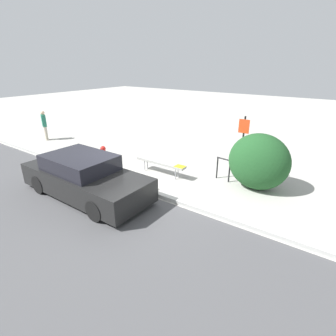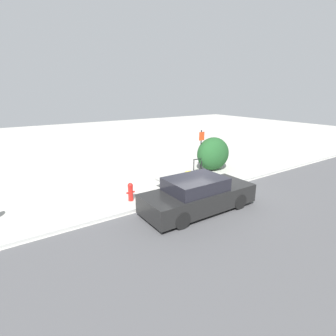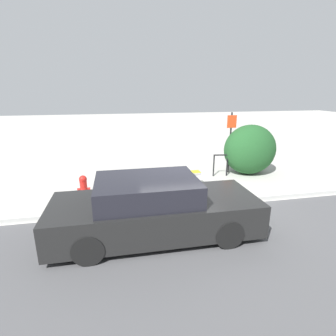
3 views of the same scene
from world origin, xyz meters
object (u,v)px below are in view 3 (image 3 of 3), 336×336
(sign_post, at_px, (230,137))
(bench, at_px, (169,175))
(fire_hydrant, at_px, (84,187))
(bike_rack, at_px, (221,163))
(parked_car_near, at_px, (154,209))

(sign_post, bearing_deg, bench, -155.39)
(fire_hydrant, bearing_deg, bench, 10.51)
(bench, bearing_deg, bike_rack, 22.16)
(bench, height_order, fire_hydrant, fire_hydrant)
(bike_rack, height_order, sign_post, sign_post)
(sign_post, relative_size, fire_hydrant, 3.01)
(bench, xyz_separation_m, sign_post, (2.59, 1.19, 0.93))
(bench, relative_size, sign_post, 0.90)
(bench, bearing_deg, fire_hydrant, -169.56)
(bench, bearing_deg, parked_car_near, -108.87)
(sign_post, relative_size, parked_car_near, 0.52)
(bike_rack, xyz_separation_m, parked_car_near, (-3.04, -3.59, 0.11))
(bike_rack, xyz_separation_m, sign_post, (0.48, 0.32, 0.88))
(fire_hydrant, bearing_deg, sign_post, 17.81)
(bench, distance_m, bike_rack, 2.29)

